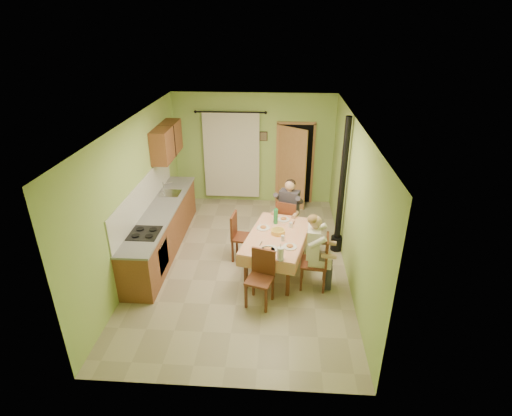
# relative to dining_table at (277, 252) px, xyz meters

# --- Properties ---
(floor) EXTENTS (4.00, 6.00, 0.01)m
(floor) POSITION_rel_dining_table_xyz_m (-0.66, 0.21, -0.38)
(floor) COLOR tan
(floor) RESTS_ON ground
(room_shell) EXTENTS (4.04, 6.04, 2.82)m
(room_shell) POSITION_rel_dining_table_xyz_m (-0.66, 0.21, 1.44)
(room_shell) COLOR #A5C967
(room_shell) RESTS_ON ground
(kitchen_run) EXTENTS (0.64, 3.64, 1.56)m
(kitchen_run) POSITION_rel_dining_table_xyz_m (-2.37, 0.61, 0.10)
(kitchen_run) COLOR brown
(kitchen_run) RESTS_ON ground
(upper_cabinets) EXTENTS (0.35, 1.40, 0.70)m
(upper_cabinets) POSITION_rel_dining_table_xyz_m (-2.48, 1.91, 1.57)
(upper_cabinets) COLOR brown
(upper_cabinets) RESTS_ON room_shell
(curtain) EXTENTS (1.70, 0.07, 2.22)m
(curtain) POSITION_rel_dining_table_xyz_m (-1.21, 3.11, 0.88)
(curtain) COLOR black
(curtain) RESTS_ON ground
(doorway) EXTENTS (0.96, 0.53, 2.15)m
(doorway) POSITION_rel_dining_table_xyz_m (0.35, 3.07, 0.67)
(doorway) COLOR black
(doorway) RESTS_ON ground
(dining_table) EXTENTS (1.39, 1.90, 0.76)m
(dining_table) POSITION_rel_dining_table_xyz_m (0.00, 0.00, 0.00)
(dining_table) COLOR #E9A17A
(dining_table) RESTS_ON ground
(tableware) EXTENTS (0.75, 1.63, 0.33)m
(tableware) POSITION_rel_dining_table_xyz_m (-0.00, -0.10, 0.43)
(tableware) COLOR white
(tableware) RESTS_ON dining_table
(chair_far) EXTENTS (0.55, 0.55, 1.00)m
(chair_far) POSITION_rel_dining_table_xyz_m (0.22, 1.07, -0.09)
(chair_far) COLOR #602D1A
(chair_far) RESTS_ON ground
(chair_near) EXTENTS (0.51, 0.51, 0.97)m
(chair_near) POSITION_rel_dining_table_xyz_m (-0.26, -1.03, -0.09)
(chair_near) COLOR #602D1A
(chair_near) RESTS_ON ground
(chair_right) EXTENTS (0.50, 0.50, 1.02)m
(chair_right) POSITION_rel_dining_table_xyz_m (0.68, -0.47, -0.09)
(chair_right) COLOR #602D1A
(chair_right) RESTS_ON ground
(chair_left) EXTENTS (0.47, 0.47, 0.97)m
(chair_left) POSITION_rel_dining_table_xyz_m (-0.68, 0.35, -0.09)
(chair_left) COLOR #602D1A
(chair_left) RESTS_ON ground
(man_far) EXTENTS (0.65, 0.58, 1.39)m
(man_far) POSITION_rel_dining_table_xyz_m (0.22, 1.09, 0.50)
(man_far) COLOR #38333D
(man_far) RESTS_ON chair_far
(man_right) EXTENTS (0.50, 0.61, 1.39)m
(man_right) POSITION_rel_dining_table_xyz_m (0.67, -0.47, 0.50)
(man_right) COLOR silver
(man_right) RESTS_ON chair_right
(stove_flue) EXTENTS (0.24, 0.24, 2.80)m
(stove_flue) POSITION_rel_dining_table_xyz_m (1.24, 0.81, 0.64)
(stove_flue) COLOR black
(stove_flue) RESTS_ON ground
(picture_back) EXTENTS (0.19, 0.03, 0.23)m
(picture_back) POSITION_rel_dining_table_xyz_m (-0.41, 3.18, 1.37)
(picture_back) COLOR black
(picture_back) RESTS_ON room_shell
(picture_right) EXTENTS (0.03, 0.31, 0.21)m
(picture_right) POSITION_rel_dining_table_xyz_m (1.31, 1.41, 1.47)
(picture_right) COLOR brown
(picture_right) RESTS_ON room_shell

